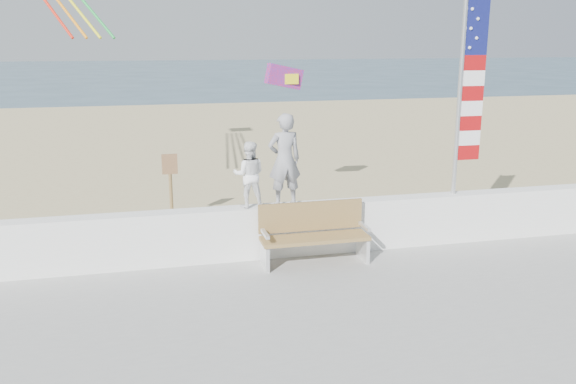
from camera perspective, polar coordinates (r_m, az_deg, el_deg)
The scene contains 9 objects.
ground at distance 8.91m, azimuth 1.50°, elevation -11.31°, with size 220.00×220.00×0.00m, color #2D495A.
sand at distance 17.31m, azimuth -6.26°, elevation 1.41°, with size 90.00×40.00×0.08m, color tan.
seawall at distance 10.48m, azimuth -1.32°, elevation -3.62°, with size 30.00×0.35×0.90m, color white.
adult at distance 10.22m, azimuth -0.33°, elevation 3.04°, with size 0.57×0.37×1.56m, color gray.
child at distance 10.15m, azimuth -3.66°, elevation 1.64°, with size 0.54×0.42×1.11m, color white.
bench at distance 10.18m, azimuth 2.39°, elevation -3.83°, with size 1.80×0.57×1.00m.
flag at distance 11.28m, azimuth 16.38°, elevation 9.33°, with size 0.50×0.08×3.50m.
parafoil_kite at distance 13.85m, azimuth -0.27°, elevation 10.72°, with size 0.91×0.39×0.61m.
sign at distance 12.85m, azimuth -10.94°, elevation 0.91°, with size 0.32×0.07×1.46m.
Camera 1 is at (-2.11, -7.76, 3.82)m, focal length 38.00 mm.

